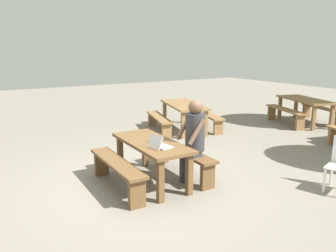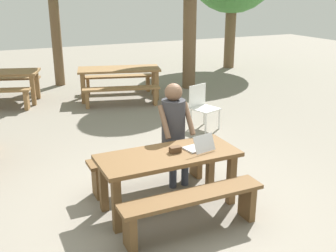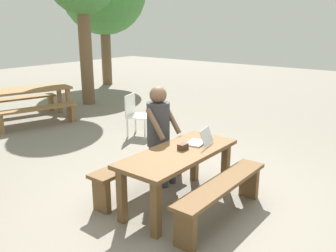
% 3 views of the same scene
% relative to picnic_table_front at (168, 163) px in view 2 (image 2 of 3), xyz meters
% --- Properties ---
extents(ground_plane, '(30.00, 30.00, 0.00)m').
position_rel_picnic_table_front_xyz_m(ground_plane, '(0.00, 0.00, -0.58)').
color(ground_plane, gray).
extents(picnic_table_front, '(1.67, 0.70, 0.70)m').
position_rel_picnic_table_front_xyz_m(picnic_table_front, '(0.00, 0.00, 0.00)').
color(picnic_table_front, brown).
rests_on(picnic_table_front, ground).
extents(bench_near, '(1.64, 0.30, 0.47)m').
position_rel_picnic_table_front_xyz_m(bench_near, '(0.00, -0.61, -0.24)').
color(bench_near, brown).
rests_on(bench_near, ground).
extents(bench_far, '(1.64, 0.30, 0.47)m').
position_rel_picnic_table_front_xyz_m(bench_far, '(0.00, 0.61, -0.24)').
color(bench_far, brown).
rests_on(bench_far, ground).
extents(laptop, '(0.33, 0.34, 0.21)m').
position_rel_picnic_table_front_xyz_m(laptop, '(0.38, -0.06, 0.17)').
color(laptop, silver).
rests_on(laptop, picnic_table_front).
extents(small_pouch, '(0.13, 0.08, 0.07)m').
position_rel_picnic_table_front_xyz_m(small_pouch, '(0.09, 0.00, 0.15)').
color(small_pouch, '#4C331E').
rests_on(small_pouch, picnic_table_front).
extents(person_seated, '(0.43, 0.42, 1.38)m').
position_rel_picnic_table_front_xyz_m(person_seated, '(0.36, 0.58, 0.24)').
color(person_seated, '#333847').
rests_on(person_seated, ground).
extents(plastic_chair, '(0.56, 0.56, 0.83)m').
position_rel_picnic_table_front_xyz_m(plastic_chair, '(1.83, 2.41, -0.14)').
color(plastic_chair, white).
rests_on(plastic_chair, ground).
extents(bench_mid_north, '(1.67, 0.78, 0.47)m').
position_rel_picnic_table_front_xyz_m(bench_mid_north, '(-1.38, 6.55, -0.24)').
color(bench_mid_north, olive).
rests_on(bench_mid_north, ground).
extents(picnic_table_rear, '(2.06, 1.25, 0.75)m').
position_rel_picnic_table_front_xyz_m(picnic_table_rear, '(1.10, 5.15, 0.05)').
color(picnic_table_rear, olive).
rests_on(picnic_table_rear, ground).
extents(bench_rear_south, '(1.75, 0.74, 0.43)m').
position_rel_picnic_table_front_xyz_m(bench_rear_south, '(0.93, 4.50, -0.26)').
color(bench_rear_south, olive).
rests_on(bench_rear_south, ground).
extents(bench_rear_north, '(1.75, 0.74, 0.43)m').
position_rel_picnic_table_front_xyz_m(bench_rear_north, '(1.28, 5.80, -0.26)').
color(bench_rear_north, olive).
rests_on(bench_rear_north, ground).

